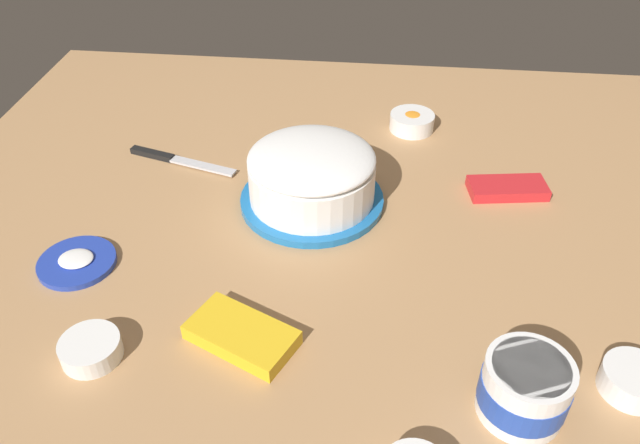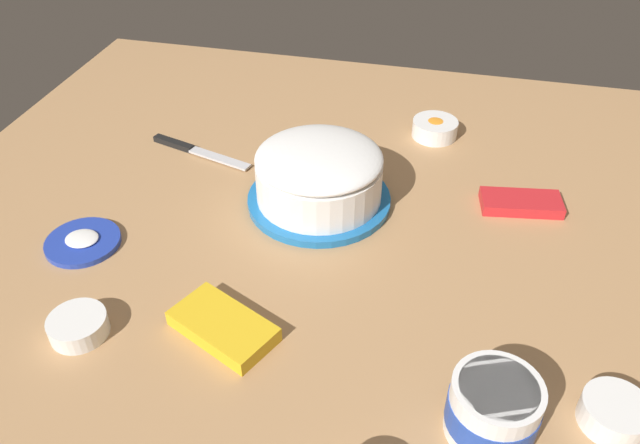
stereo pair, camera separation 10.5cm
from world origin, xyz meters
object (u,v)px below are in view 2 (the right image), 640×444
(sprinkle_bowl_orange, at_px, (435,128))
(frosting_tub, at_px, (493,408))
(spreading_knife, at_px, (192,149))
(sprinkle_bowl_blue, at_px, (615,412))
(frosted_cake, at_px, (319,178))
(candy_box_lower, at_px, (223,326))
(sprinkle_bowl_green, at_px, (78,326))
(candy_box_upper, at_px, (521,203))
(frosting_tub_lid, at_px, (83,242))

(sprinkle_bowl_orange, bearing_deg, frosting_tub, 100.60)
(spreading_knife, relative_size, sprinkle_bowl_blue, 2.73)
(frosted_cake, xyz_separation_m, candy_box_lower, (0.06, 0.34, -0.04))
(frosting_tub, height_order, sprinkle_bowl_orange, frosting_tub)
(sprinkle_bowl_orange, height_order, candy_box_lower, sprinkle_bowl_orange)
(sprinkle_bowl_blue, height_order, candy_box_lower, sprinkle_bowl_blue)
(frosted_cake, xyz_separation_m, sprinkle_bowl_blue, (-0.47, 0.37, -0.04))
(sprinkle_bowl_green, bearing_deg, spreading_knife, -86.24)
(frosting_tub, relative_size, candy_box_upper, 0.78)
(frosting_tub_lid, distance_m, sprinkle_bowl_blue, 0.84)
(frosting_tub_lid, bearing_deg, spreading_knife, -101.71)
(spreading_knife, bearing_deg, frosting_tub, 139.45)
(spreading_knife, distance_m, sprinkle_bowl_blue, 0.90)
(sprinkle_bowl_green, bearing_deg, candy_box_upper, -143.65)
(sprinkle_bowl_green, relative_size, sprinkle_bowl_orange, 0.89)
(frosted_cake, height_order, frosting_tub, frosted_cake)
(spreading_knife, bearing_deg, sprinkle_bowl_orange, -159.38)
(frosting_tub_lid, bearing_deg, candy_box_lower, 156.59)
(frosting_tub, relative_size, sprinkle_bowl_orange, 1.18)
(sprinkle_bowl_blue, relative_size, candy_box_lower, 0.56)
(candy_box_upper, bearing_deg, frosted_cake, 2.41)
(frosting_tub_lid, height_order, candy_box_upper, candy_box_upper)
(frosting_tub, bearing_deg, spreading_knife, -40.55)
(frosted_cake, distance_m, candy_box_upper, 0.37)
(frosting_tub_lid, height_order, sprinkle_bowl_orange, sprinkle_bowl_orange)
(spreading_knife, relative_size, sprinkle_bowl_green, 2.75)
(candy_box_lower, xyz_separation_m, candy_box_upper, (-0.42, -0.41, -0.00))
(sprinkle_bowl_blue, height_order, sprinkle_bowl_orange, same)
(frosted_cake, bearing_deg, frosting_tub, 127.36)
(frosting_tub, distance_m, sprinkle_bowl_blue, 0.16)
(frosting_tub, relative_size, spreading_knife, 0.48)
(sprinkle_bowl_orange, xyz_separation_m, candy_box_upper, (-0.18, 0.22, -0.01))
(sprinkle_bowl_blue, bearing_deg, frosted_cake, -38.07)
(candy_box_lower, bearing_deg, sprinkle_bowl_green, 38.88)
(frosted_cake, bearing_deg, sprinkle_bowl_orange, -122.40)
(sprinkle_bowl_green, bearing_deg, frosted_cake, -124.09)
(sprinkle_bowl_green, relative_size, candy_box_lower, 0.55)
(frosting_tub, distance_m, sprinkle_bowl_green, 0.58)
(frosting_tub, xyz_separation_m, candy_box_upper, (-0.05, -0.48, -0.03))
(sprinkle_bowl_green, xyz_separation_m, sprinkle_bowl_orange, (-0.45, -0.68, 0.00))
(sprinkle_bowl_orange, bearing_deg, frosted_cake, 57.60)
(frosted_cake, bearing_deg, spreading_knife, -20.34)
(frosted_cake, distance_m, sprinkle_bowl_green, 0.47)
(frosting_tub_lid, bearing_deg, sprinkle_bowl_blue, 169.25)
(candy_box_upper, bearing_deg, sprinkle_bowl_orange, -59.77)
(sprinkle_bowl_blue, xyz_separation_m, candy_box_upper, (0.11, -0.44, -0.01))
(frosting_tub, bearing_deg, candy_box_lower, -11.23)
(frosted_cake, distance_m, frosting_tub, 0.52)
(frosting_tub_lid, relative_size, candy_box_upper, 0.88)
(sprinkle_bowl_blue, distance_m, candy_box_upper, 0.45)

